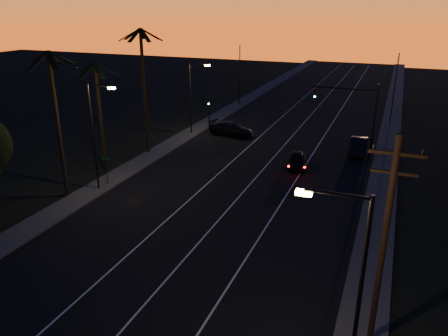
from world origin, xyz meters
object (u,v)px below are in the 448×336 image
at_px(lead_car, 297,160).
at_px(right_car, 358,146).
at_px(signal_mast, 353,103).
at_px(utility_pole, 384,241).
at_px(cross_car, 231,129).

xyz_separation_m(lead_car, right_car, (5.06, 6.38, 0.09)).
bearing_deg(signal_mast, utility_pole, -81.53).
xyz_separation_m(signal_mast, right_car, (1.21, -2.12, -3.97)).
distance_m(lead_car, right_car, 8.14).
bearing_deg(signal_mast, cross_car, -176.41).
relative_size(signal_mast, cross_car, 1.25).
distance_m(utility_pole, right_car, 28.42).
relative_size(lead_car, right_car, 1.00).
height_order(lead_car, right_car, right_car).
relative_size(lead_car, cross_car, 0.86).
height_order(signal_mast, cross_car, signal_mast).
bearing_deg(right_car, utility_pole, -83.33).
distance_m(utility_pole, cross_car, 34.50).
xyz_separation_m(signal_mast, lead_car, (-3.85, -8.51, -4.06)).
relative_size(right_car, cross_car, 0.86).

